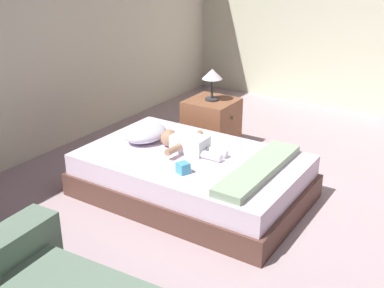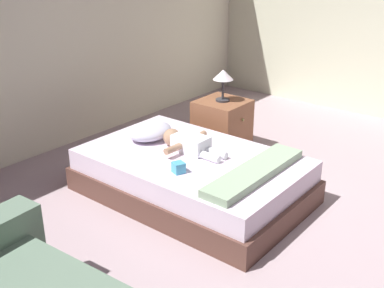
% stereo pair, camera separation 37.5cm
% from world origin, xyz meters
% --- Properties ---
extents(ground_plane, '(8.00, 8.00, 0.00)m').
position_xyz_m(ground_plane, '(0.00, 0.00, 0.00)').
color(ground_plane, '#B19A9F').
extents(wall_behind_bed, '(8.00, 0.12, 2.67)m').
position_xyz_m(wall_behind_bed, '(0.00, 3.00, 1.33)').
color(wall_behind_bed, beige).
rests_on(wall_behind_bed, ground_plane).
extents(bed, '(1.18, 1.86, 0.38)m').
position_xyz_m(bed, '(-0.07, 1.19, 0.18)').
color(bed, brown).
rests_on(bed, ground_plane).
extents(pillow, '(0.43, 0.34, 0.14)m').
position_xyz_m(pillow, '(-0.02, 1.71, 0.45)').
color(pillow, silver).
rests_on(pillow, bed).
extents(baby, '(0.52, 0.61, 0.15)m').
position_xyz_m(baby, '(-0.01, 1.27, 0.44)').
color(baby, white).
rests_on(baby, bed).
extents(toothbrush, '(0.01, 0.14, 0.02)m').
position_xyz_m(toothbrush, '(0.29, 1.38, 0.38)').
color(toothbrush, blue).
rests_on(toothbrush, bed).
extents(nightstand, '(0.47, 0.50, 0.52)m').
position_xyz_m(nightstand, '(0.92, 1.58, 0.26)').
color(nightstand, brown).
rests_on(nightstand, ground_plane).
extents(lamp, '(0.20, 0.20, 0.32)m').
position_xyz_m(lamp, '(0.92, 1.58, 0.77)').
color(lamp, '#333338').
rests_on(lamp, nightstand).
extents(blanket, '(1.07, 0.24, 0.06)m').
position_xyz_m(blanket, '(-0.07, 0.58, 0.41)').
color(blanket, '#98B491').
rests_on(blanket, bed).
extents(toy_block, '(0.11, 0.11, 0.08)m').
position_xyz_m(toy_block, '(-0.38, 1.06, 0.42)').
color(toy_block, '#49ACD7').
rests_on(toy_block, bed).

